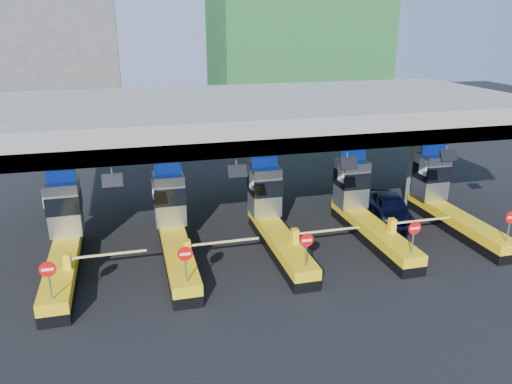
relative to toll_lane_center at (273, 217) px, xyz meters
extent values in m
plane|color=black|center=(0.00, -0.28, -1.40)|extent=(120.00, 120.00, 0.00)
cube|color=slate|center=(0.00, 2.72, 4.85)|extent=(28.00, 12.00, 1.50)
cube|color=#4C4C49|center=(0.00, -2.98, 4.45)|extent=(28.00, 0.60, 0.70)
cube|color=slate|center=(-10.00, 2.72, 1.35)|extent=(1.00, 1.00, 5.50)
cube|color=slate|center=(0.00, 2.72, 1.35)|extent=(1.00, 1.00, 5.50)
cube|color=slate|center=(10.00, 2.72, 1.35)|extent=(1.00, 1.00, 5.50)
cylinder|color=slate|center=(-7.50, -2.98, 3.85)|extent=(0.06, 0.06, 0.50)
cube|color=black|center=(-7.50, -3.18, 3.50)|extent=(0.80, 0.38, 0.54)
cylinder|color=slate|center=(-2.50, -2.98, 3.85)|extent=(0.06, 0.06, 0.50)
cube|color=black|center=(-2.50, -3.18, 3.50)|extent=(0.80, 0.38, 0.54)
cylinder|color=slate|center=(2.50, -2.98, 3.85)|extent=(0.06, 0.06, 0.50)
cube|color=black|center=(2.50, -3.18, 3.50)|extent=(0.80, 0.38, 0.54)
cylinder|color=slate|center=(7.50, -2.98, 3.85)|extent=(0.06, 0.06, 0.50)
cube|color=black|center=(7.50, -3.18, 3.50)|extent=(0.80, 0.38, 0.54)
cube|color=black|center=(-10.00, -1.28, -1.15)|extent=(1.20, 8.00, 0.50)
cube|color=#E5B70C|center=(-10.00, -1.28, -0.65)|extent=(1.20, 8.00, 0.50)
cube|color=#9EA3A8|center=(-10.00, 1.52, 0.90)|extent=(1.50, 1.50, 2.60)
cube|color=black|center=(-10.00, 1.50, 1.20)|extent=(1.56, 1.56, 0.90)
cube|color=#0C2DBF|center=(-10.00, 1.52, 2.48)|extent=(1.30, 0.35, 0.55)
cube|color=white|center=(-10.80, 1.22, 1.60)|extent=(0.06, 0.70, 0.90)
cylinder|color=slate|center=(-10.00, -4.88, 0.25)|extent=(0.07, 0.07, 1.30)
cylinder|color=red|center=(-10.00, -4.91, 0.85)|extent=(0.60, 0.04, 0.60)
cube|color=white|center=(-10.00, -4.93, 0.85)|extent=(0.42, 0.02, 0.10)
cube|color=#E5B70C|center=(-9.65, -2.48, -0.05)|extent=(0.30, 0.35, 0.70)
cube|color=white|center=(-8.00, -2.48, 0.05)|extent=(3.20, 0.08, 0.08)
cube|color=black|center=(-5.00, -1.28, -1.15)|extent=(1.20, 8.00, 0.50)
cube|color=#E5B70C|center=(-5.00, -1.28, -0.65)|extent=(1.20, 8.00, 0.50)
cube|color=#9EA3A8|center=(-5.00, 1.52, 0.90)|extent=(1.50, 1.50, 2.60)
cube|color=black|center=(-5.00, 1.50, 1.20)|extent=(1.56, 1.56, 0.90)
cube|color=#0C2DBF|center=(-5.00, 1.52, 2.48)|extent=(1.30, 0.35, 0.55)
cube|color=white|center=(-5.80, 1.22, 1.60)|extent=(0.06, 0.70, 0.90)
cylinder|color=slate|center=(-5.00, -4.88, 0.25)|extent=(0.07, 0.07, 1.30)
cylinder|color=red|center=(-5.00, -4.91, 0.85)|extent=(0.60, 0.04, 0.60)
cube|color=white|center=(-5.00, -4.93, 0.85)|extent=(0.42, 0.02, 0.10)
cube|color=#E5B70C|center=(-4.65, -2.48, -0.05)|extent=(0.30, 0.35, 0.70)
cube|color=white|center=(-3.00, -2.48, 0.05)|extent=(3.20, 0.08, 0.08)
cube|color=black|center=(0.00, -1.28, -1.15)|extent=(1.20, 8.00, 0.50)
cube|color=#E5B70C|center=(0.00, -1.28, -0.65)|extent=(1.20, 8.00, 0.50)
cube|color=#9EA3A8|center=(0.00, 1.52, 0.90)|extent=(1.50, 1.50, 2.60)
cube|color=black|center=(0.00, 1.50, 1.20)|extent=(1.56, 1.56, 0.90)
cube|color=#0C2DBF|center=(0.00, 1.52, 2.48)|extent=(1.30, 0.35, 0.55)
cube|color=white|center=(-0.80, 1.22, 1.60)|extent=(0.06, 0.70, 0.90)
cylinder|color=slate|center=(0.00, -4.88, 0.25)|extent=(0.07, 0.07, 1.30)
cylinder|color=red|center=(0.00, -4.91, 0.85)|extent=(0.60, 0.04, 0.60)
cube|color=white|center=(0.00, -4.93, 0.85)|extent=(0.42, 0.02, 0.10)
cube|color=#E5B70C|center=(0.35, -2.48, -0.05)|extent=(0.30, 0.35, 0.70)
cube|color=white|center=(2.00, -2.48, 0.05)|extent=(3.20, 0.08, 0.08)
cube|color=black|center=(5.00, -1.28, -1.15)|extent=(1.20, 8.00, 0.50)
cube|color=#E5B70C|center=(5.00, -1.28, -0.65)|extent=(1.20, 8.00, 0.50)
cube|color=#9EA3A8|center=(5.00, 1.52, 0.90)|extent=(1.50, 1.50, 2.60)
cube|color=black|center=(5.00, 1.50, 1.20)|extent=(1.56, 1.56, 0.90)
cube|color=#0C2DBF|center=(5.00, 1.52, 2.48)|extent=(1.30, 0.35, 0.55)
cube|color=white|center=(4.20, 1.22, 1.60)|extent=(0.06, 0.70, 0.90)
cylinder|color=slate|center=(5.00, -4.88, 0.25)|extent=(0.07, 0.07, 1.30)
cylinder|color=red|center=(5.00, -4.91, 0.85)|extent=(0.60, 0.04, 0.60)
cube|color=white|center=(5.00, -4.93, 0.85)|extent=(0.42, 0.02, 0.10)
cube|color=#E5B70C|center=(5.35, -2.48, -0.05)|extent=(0.30, 0.35, 0.70)
cube|color=white|center=(7.00, -2.48, 0.05)|extent=(3.20, 0.08, 0.08)
cube|color=black|center=(10.00, -1.28, -1.15)|extent=(1.20, 8.00, 0.50)
cube|color=#E5B70C|center=(10.00, -1.28, -0.65)|extent=(1.20, 8.00, 0.50)
cube|color=#9EA3A8|center=(10.00, 1.52, 0.90)|extent=(1.50, 1.50, 2.60)
cube|color=black|center=(10.00, 1.50, 1.20)|extent=(1.56, 1.56, 0.90)
cube|color=#0C2DBF|center=(10.00, 1.52, 2.48)|extent=(1.30, 0.35, 0.55)
cube|color=white|center=(9.20, 1.22, 1.60)|extent=(0.06, 0.70, 0.90)
cylinder|color=slate|center=(10.00, -4.88, 0.25)|extent=(0.07, 0.07, 1.30)
cylinder|color=red|center=(10.00, -4.91, 0.85)|extent=(0.60, 0.04, 0.60)
cube|color=white|center=(10.00, -4.93, 0.85)|extent=(0.42, 0.02, 0.10)
cube|color=#E5B70C|center=(10.35, -2.48, -0.05)|extent=(0.30, 0.35, 0.70)
cube|color=white|center=(12.00, -2.48, 0.05)|extent=(3.20, 0.08, 0.08)
cube|color=#4C4C49|center=(-14.00, 35.72, 7.60)|extent=(14.00, 10.00, 18.00)
imported|color=black|center=(7.26, 1.03, -0.60)|extent=(2.81, 4.95, 1.59)
camera|label=1|loc=(-6.78, -22.52, 9.41)|focal=35.00mm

